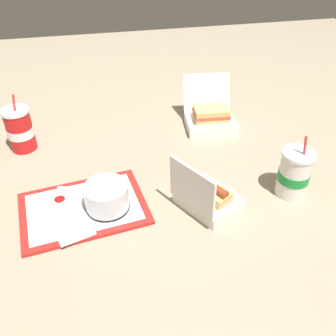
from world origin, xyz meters
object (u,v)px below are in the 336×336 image
object	(u,v)px
clamshell_sandwich_corner	(210,117)
soda_cup_left	(294,174)
plastic_fork	(74,189)
soda_cup_right	(20,130)
food_tray	(84,208)
ketchup_cup	(60,202)
cake_container	(107,197)
clamshell_hotdog_center	(207,196)

from	to	relation	value
clamshell_sandwich_corner	soda_cup_left	world-z (taller)	soda_cup_left
plastic_fork	soda_cup_right	bearing A→B (deg)	141.07
food_tray	soda_cup_right	world-z (taller)	soda_cup_right
ketchup_cup	food_tray	bearing A→B (deg)	-17.31
ketchup_cup	soda_cup_right	world-z (taller)	soda_cup_right
ketchup_cup	soda_cup_left	size ratio (longest dim) A/B	0.19
ketchup_cup	soda_cup_right	distance (m)	0.39
cake_container	clamshell_hotdog_center	size ratio (longest dim) A/B	0.59
food_tray	soda_cup_right	size ratio (longest dim) A/B	1.82
cake_container	clamshell_sandwich_corner	distance (m)	0.60
cake_container	soda_cup_right	world-z (taller)	soda_cup_right
clamshell_hotdog_center	soda_cup_left	xyz separation A→B (m)	(0.28, 0.01, 0.04)
clamshell_hotdog_center	food_tray	bearing A→B (deg)	170.77
plastic_fork	soda_cup_left	distance (m)	0.69
cake_container	clamshell_hotdog_center	xyz separation A→B (m)	(0.29, -0.04, -0.01)
food_tray	plastic_fork	distance (m)	0.09
plastic_fork	food_tray	bearing A→B (deg)	-53.10
clamshell_hotdog_center	soda_cup_right	bearing A→B (deg)	142.45
clamshell_hotdog_center	soda_cup_right	size ratio (longest dim) A/B	1.02
clamshell_hotdog_center	clamshell_sandwich_corner	world-z (taller)	clamshell_hotdog_center
plastic_fork	ketchup_cup	bearing A→B (deg)	-102.55
clamshell_hotdog_center	clamshell_sandwich_corner	size ratio (longest dim) A/B	0.99
plastic_fork	clamshell_hotdog_center	distance (m)	0.42
clamshell_hotdog_center	clamshell_sandwich_corner	xyz separation A→B (m)	(0.15, 0.45, 0.00)
clamshell_sandwich_corner	soda_cup_right	distance (m)	0.72
plastic_fork	soda_cup_right	distance (m)	0.35
food_tray	soda_cup_right	distance (m)	0.44
plastic_fork	soda_cup_right	size ratio (longest dim) A/B	0.50
ketchup_cup	soda_cup_right	xyz separation A→B (m)	(-0.14, 0.36, 0.05)
cake_container	soda_cup_left	distance (m)	0.58
cake_container	plastic_fork	world-z (taller)	cake_container
cake_container	plastic_fork	size ratio (longest dim) A/B	1.21
soda_cup_left	plastic_fork	bearing A→B (deg)	168.65
cake_container	ketchup_cup	size ratio (longest dim) A/B	3.31
cake_container	clamshell_sandwich_corner	world-z (taller)	clamshell_sandwich_corner
clamshell_sandwich_corner	ketchup_cup	bearing A→B (deg)	-147.29
soda_cup_right	ketchup_cup	bearing A→B (deg)	-68.70
soda_cup_right	plastic_fork	bearing A→B (deg)	-58.72
clamshell_hotdog_center	soda_cup_right	distance (m)	0.72
clamshell_hotdog_center	clamshell_sandwich_corner	bearing A→B (deg)	72.03
ketchup_cup	clamshell_hotdog_center	xyz separation A→B (m)	(0.43, -0.08, 0.01)
food_tray	soda_cup_left	world-z (taller)	soda_cup_left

